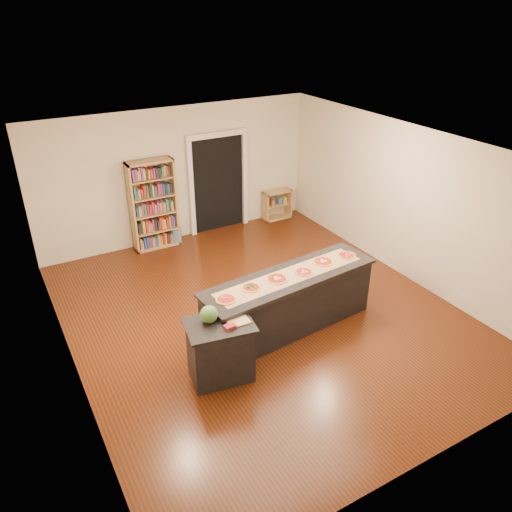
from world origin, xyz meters
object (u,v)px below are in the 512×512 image
kitchen_island (289,302)px  low_shelf (277,205)px  side_counter (220,350)px  bookshelf (153,205)px  watermelon (209,314)px  waste_bin (177,236)px

kitchen_island → low_shelf: kitchen_island is taller
side_counter → bookshelf: 4.40m
kitchen_island → side_counter: size_ratio=3.25×
watermelon → waste_bin: bearing=74.9°
low_shelf → waste_bin: low_shelf is taller
kitchen_island → bookshelf: (-0.83, 3.83, 0.45)m
bookshelf → waste_bin: bearing=-5.4°
low_shelf → waste_bin: (-2.56, -0.06, -0.19)m
kitchen_island → side_counter: 1.52m
kitchen_island → side_counter: kitchen_island is taller
low_shelf → watermelon: (-3.68, -4.24, 0.66)m
side_counter → bookshelf: size_ratio=0.48×
side_counter → kitchen_island: bearing=28.8°
low_shelf → side_counter: bearing=-129.6°
bookshelf → kitchen_island: bearing=-77.8°
kitchen_island → watermelon: size_ratio=12.07×
kitchen_island → watermelon: bearing=-171.2°
watermelon → side_counter: bearing=-48.8°
kitchen_island → low_shelf: 4.41m
low_shelf → watermelon: watermelon is taller
side_counter → watermelon: (-0.09, 0.11, 0.56)m
bookshelf → low_shelf: (2.98, 0.02, -0.59)m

